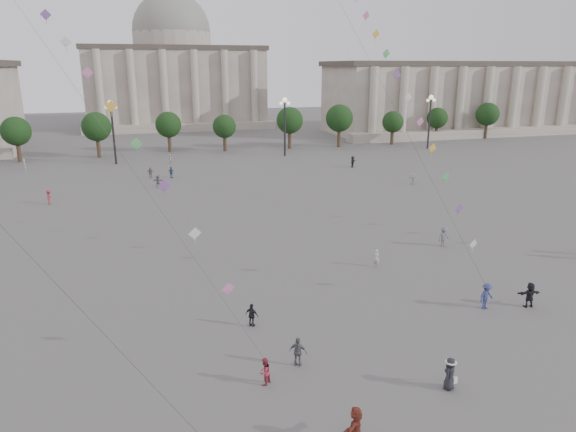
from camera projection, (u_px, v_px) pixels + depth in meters
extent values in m
plane|color=#585653|center=(373.00, 383.00, 27.16)|extent=(360.00, 360.00, 0.00)
cube|color=gray|center=(481.00, 98.00, 132.52)|extent=(80.00, 22.00, 16.00)
cube|color=#463C33|center=(485.00, 64.00, 130.09)|extent=(81.60, 22.44, 1.20)
cube|color=gray|center=(512.00, 132.00, 122.51)|extent=(84.00, 4.00, 2.00)
cube|color=gray|center=(175.00, 88.00, 144.13)|extent=(46.00, 30.00, 20.00)
cube|color=#463C33|center=(173.00, 49.00, 141.14)|extent=(46.92, 30.60, 1.20)
cube|color=gray|center=(183.00, 127.00, 131.00)|extent=(48.30, 4.00, 2.00)
cylinder|color=gray|center=(172.00, 42.00, 140.60)|extent=(21.00, 21.00, 5.00)
sphere|color=gray|center=(172.00, 32.00, 139.90)|extent=(21.00, 21.00, 21.00)
cylinder|color=#3A271D|center=(28.00, 151.00, 90.51)|extent=(0.70, 0.70, 3.52)
sphere|color=black|center=(25.00, 130.00, 89.47)|extent=(5.12, 5.12, 5.12)
cylinder|color=#3A271D|center=(99.00, 148.00, 93.72)|extent=(0.70, 0.70, 3.52)
sphere|color=black|center=(97.00, 127.00, 92.68)|extent=(5.12, 5.12, 5.12)
cylinder|color=#3A271D|center=(167.00, 145.00, 96.93)|extent=(0.70, 0.70, 3.52)
sphere|color=black|center=(165.00, 125.00, 95.89)|extent=(5.12, 5.12, 5.12)
cylinder|color=#3A271D|center=(229.00, 142.00, 100.14)|extent=(0.70, 0.70, 3.52)
sphere|color=black|center=(229.00, 123.00, 99.11)|extent=(5.12, 5.12, 5.12)
cylinder|color=#3A271D|center=(288.00, 140.00, 103.35)|extent=(0.70, 0.70, 3.52)
sphere|color=black|center=(288.00, 122.00, 102.32)|extent=(5.12, 5.12, 5.12)
cylinder|color=#3A271D|center=(344.00, 138.00, 106.57)|extent=(0.70, 0.70, 3.52)
sphere|color=black|center=(344.00, 120.00, 105.53)|extent=(5.12, 5.12, 5.12)
cylinder|color=#3A271D|center=(396.00, 136.00, 109.78)|extent=(0.70, 0.70, 3.52)
sphere|color=black|center=(397.00, 118.00, 108.74)|extent=(5.12, 5.12, 5.12)
cylinder|color=#3A271D|center=(445.00, 134.00, 112.99)|extent=(0.70, 0.70, 3.52)
sphere|color=black|center=(446.00, 117.00, 111.95)|extent=(5.12, 5.12, 5.12)
cylinder|color=#3A271D|center=(491.00, 132.00, 116.20)|extent=(0.70, 0.70, 3.52)
sphere|color=black|center=(493.00, 115.00, 115.16)|extent=(5.12, 5.12, 5.12)
cylinder|color=#262628|center=(113.00, 135.00, 86.24)|extent=(0.36, 0.36, 10.00)
sphere|color=#FFE5B2|center=(110.00, 103.00, 84.77)|extent=(0.90, 0.90, 0.90)
sphere|color=#FFE5B2|center=(106.00, 107.00, 84.75)|extent=(0.60, 0.60, 0.60)
sphere|color=#FFE5B2|center=(115.00, 107.00, 85.13)|extent=(0.60, 0.60, 0.60)
cylinder|color=#262628|center=(285.00, 129.00, 94.27)|extent=(0.36, 0.36, 10.00)
sphere|color=#FFE5B2|center=(285.00, 100.00, 92.80)|extent=(0.90, 0.90, 0.90)
sphere|color=#FFE5B2|center=(281.00, 103.00, 92.78)|extent=(0.60, 0.60, 0.60)
sphere|color=#FFE5B2|center=(288.00, 103.00, 93.16)|extent=(0.60, 0.60, 0.60)
cylinder|color=#262628|center=(429.00, 124.00, 102.30)|extent=(0.36, 0.36, 10.00)
sphere|color=#FFE5B2|center=(431.00, 97.00, 100.83)|extent=(0.90, 0.90, 0.90)
sphere|color=#FFE5B2|center=(428.00, 100.00, 100.81)|extent=(0.60, 0.60, 0.60)
sphere|color=#FFE5B2|center=(434.00, 100.00, 101.19)|extent=(0.60, 0.60, 0.60)
imported|color=navy|center=(171.00, 172.00, 76.54)|extent=(1.08, 0.91, 1.74)
imported|color=black|center=(530.00, 295.00, 35.53)|extent=(1.73, 0.75, 1.81)
imported|color=beige|center=(170.00, 159.00, 87.96)|extent=(1.42, 1.31, 1.59)
imported|color=#5F5E62|center=(444.00, 237.00, 47.47)|extent=(1.34, 0.96, 1.87)
imported|color=silver|center=(413.00, 179.00, 72.53)|extent=(1.54, 0.98, 1.58)
imported|color=black|center=(353.00, 162.00, 84.56)|extent=(1.55, 1.65, 1.85)
imported|color=#B0B0AC|center=(25.00, 165.00, 81.67)|extent=(0.68, 0.81, 1.89)
imported|color=slate|center=(158.00, 181.00, 70.82)|extent=(1.62, 1.03, 1.67)
imported|color=#B7B6B2|center=(376.00, 258.00, 42.73)|extent=(0.66, 0.60, 1.52)
imported|color=slate|center=(150.00, 173.00, 76.53)|extent=(0.97, 0.43, 1.63)
imported|color=maroon|center=(49.00, 197.00, 62.05)|extent=(0.78, 1.21, 1.77)
imported|color=black|center=(252.00, 315.00, 32.88)|extent=(0.93, 0.89, 1.56)
imported|color=maroon|center=(355.00, 426.00, 22.53)|extent=(1.66, 1.58, 1.88)
imported|color=#5A5A5F|center=(298.00, 352.00, 28.53)|extent=(1.08, 0.89, 1.72)
imported|color=#98293D|center=(265.00, 371.00, 26.87)|extent=(0.93, 0.91, 1.51)
imported|color=navy|center=(486.00, 296.00, 35.23)|extent=(1.36, 0.99, 1.88)
imported|color=black|center=(450.00, 374.00, 26.46)|extent=(1.03, 0.97, 1.76)
cone|color=white|center=(451.00, 361.00, 26.25)|extent=(0.52, 0.52, 0.14)
cylinder|color=white|center=(451.00, 362.00, 26.27)|extent=(0.60, 0.60, 0.02)
cube|color=white|center=(455.00, 380.00, 26.48)|extent=(0.22, 0.10, 0.35)
cylinder|color=#3F3F3F|center=(73.00, 302.00, 18.03)|extent=(0.02, 0.02, 20.41)
cube|color=#CC6CA2|center=(228.00, 289.00, 27.66)|extent=(0.76, 0.25, 0.76)
cube|color=silver|center=(195.00, 233.00, 28.84)|extent=(0.76, 0.25, 0.76)
cube|color=#7E4C99|center=(164.00, 186.00, 30.07)|extent=(0.76, 0.25, 0.76)
cube|color=#4EAA5D|center=(137.00, 144.00, 31.33)|extent=(0.76, 0.25, 0.76)
cube|color=gold|center=(111.00, 106.00, 32.61)|extent=(0.76, 0.25, 0.76)
cube|color=#CC6CA2|center=(87.00, 72.00, 33.92)|extent=(0.76, 0.25, 0.76)
cube|color=silver|center=(66.00, 42.00, 35.23)|extent=(0.76, 0.25, 0.76)
cube|color=#7E4C99|center=(46.00, 14.00, 36.56)|extent=(0.76, 0.25, 0.76)
cube|color=silver|center=(473.00, 244.00, 35.86)|extent=(0.76, 0.25, 0.76)
cube|color=#7E4C99|center=(459.00, 208.00, 36.78)|extent=(0.76, 0.25, 0.76)
cube|color=#4EAA5D|center=(446.00, 177.00, 37.76)|extent=(0.76, 0.25, 0.76)
cube|color=gold|center=(433.00, 148.00, 38.76)|extent=(0.76, 0.25, 0.76)
cube|color=#CC6CA2|center=(420.00, 122.00, 39.78)|extent=(0.76, 0.25, 0.76)
cube|color=silver|center=(408.00, 97.00, 40.82)|extent=(0.76, 0.25, 0.76)
cube|color=#7E4C99|center=(397.00, 75.00, 41.86)|extent=(0.76, 0.25, 0.76)
cube|color=#4EAA5D|center=(386.00, 54.00, 42.92)|extent=(0.76, 0.25, 0.76)
cube|color=gold|center=(376.00, 34.00, 43.99)|extent=(0.76, 0.25, 0.76)
cube|color=#CC6CA2|center=(366.00, 16.00, 45.07)|extent=(0.76, 0.25, 0.76)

